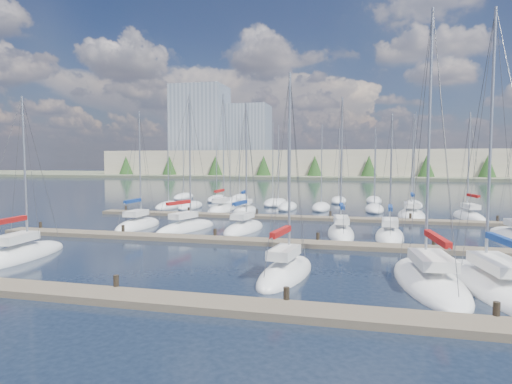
% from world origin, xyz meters
% --- Properties ---
extents(ground, '(400.00, 400.00, 0.00)m').
position_xyz_m(ground, '(0.00, 60.00, 0.00)').
color(ground, '#192333').
rests_on(ground, ground).
extents(dock_near, '(44.00, 1.93, 1.10)m').
position_xyz_m(dock_near, '(0.00, 2.01, 0.15)').
color(dock_near, '#6B5E4C').
rests_on(dock_near, ground).
extents(dock_mid, '(44.00, 1.93, 1.10)m').
position_xyz_m(dock_mid, '(0.00, 16.01, 0.15)').
color(dock_mid, '#6B5E4C').
rests_on(dock_mid, ground).
extents(dock_far, '(44.00, 1.93, 1.10)m').
position_xyz_m(dock_far, '(0.00, 30.01, 0.15)').
color(dock_far, '#6B5E4C').
rests_on(dock_far, ground).
extents(sailboat_q, '(3.47, 8.44, 12.00)m').
position_xyz_m(sailboat_q, '(12.57, 34.92, 0.17)').
color(sailboat_q, white).
rests_on(sailboat_q, ground).
extents(sailboat_d, '(3.10, 7.10, 11.56)m').
position_xyz_m(sailboat_d, '(3.16, 7.65, 0.19)').
color(sailboat_d, white).
rests_on(sailboat_d, ground).
extents(sailboat_k, '(2.83, 8.01, 12.13)m').
position_xyz_m(sailboat_k, '(5.49, 21.16, 0.19)').
color(sailboat_k, white).
rests_on(sailboat_k, ground).
extents(sailboat_e, '(3.88, 9.43, 14.42)m').
position_xyz_m(sailboat_e, '(10.36, 7.82, 0.18)').
color(sailboat_e, white).
rests_on(sailboat_e, ground).
extents(sailboat_r, '(3.11, 7.40, 12.02)m').
position_xyz_m(sailboat_r, '(18.34, 34.78, 0.19)').
color(sailboat_r, white).
rests_on(sailboat_r, ground).
extents(sailboat_f, '(4.35, 10.43, 14.21)m').
position_xyz_m(sailboat_f, '(13.21, 7.68, 0.18)').
color(sailboat_f, white).
rests_on(sailboat_f, ground).
extents(sailboat_l, '(2.59, 6.88, 10.62)m').
position_xyz_m(sailboat_l, '(9.32, 20.66, 0.18)').
color(sailboat_l, white).
rests_on(sailboat_l, ground).
extents(sailboat_n, '(2.65, 8.49, 15.16)m').
position_xyz_m(sailboat_n, '(-9.54, 35.61, 0.20)').
color(sailboat_n, white).
rests_on(sailboat_n, ground).
extents(sailboat_j, '(3.30, 7.22, 11.98)m').
position_xyz_m(sailboat_j, '(-2.94, 21.59, 0.18)').
color(sailboat_j, white).
rests_on(sailboat_j, ground).
extents(sailboat_i, '(4.25, 7.98, 12.73)m').
position_xyz_m(sailboat_i, '(-8.00, 20.64, 0.19)').
color(sailboat_i, white).
rests_on(sailboat_i, ground).
extents(sailboat_o, '(3.29, 7.38, 13.54)m').
position_xyz_m(sailboat_o, '(-6.18, 34.15, 0.19)').
color(sailboat_o, white).
rests_on(sailboat_o, ground).
extents(sailboat_h, '(2.71, 6.69, 11.45)m').
position_xyz_m(sailboat_h, '(-12.96, 21.06, 0.18)').
color(sailboat_h, white).
rests_on(sailboat_h, ground).
extents(sailboat_b, '(2.82, 7.90, 10.95)m').
position_xyz_m(sailboat_b, '(-13.84, 7.90, 0.17)').
color(sailboat_b, white).
rests_on(sailboat_b, ground).
extents(distant_boats, '(36.93, 20.75, 13.30)m').
position_xyz_m(distant_boats, '(-4.34, 43.76, 0.29)').
color(distant_boats, '#9EA0A5').
rests_on(distant_boats, ground).
extents(shoreline, '(400.00, 60.00, 38.00)m').
position_xyz_m(shoreline, '(-13.29, 149.77, 7.44)').
color(shoreline, '#666B51').
rests_on(shoreline, ground).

